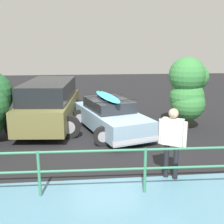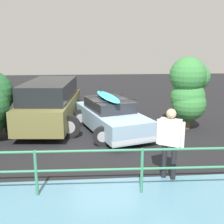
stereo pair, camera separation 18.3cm
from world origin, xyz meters
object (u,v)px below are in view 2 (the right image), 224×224
Objects in this scene: sedan_car at (110,116)px; bush_near_left at (189,90)px; suv_car at (51,103)px; person_bystander at (170,137)px.

sedan_car is 1.58× the size of bush_near_left.
sedan_car is 0.89× the size of suv_car.
person_bystander is (-3.59, 5.00, 0.11)m from suv_car.
suv_car reaches higher than sedan_car.
person_bystander reaches higher than sedan_car.
bush_near_left is (-5.55, 0.78, 0.62)m from suv_car.
suv_car is at bearing -8.05° from bush_near_left.
sedan_car is at bearing 158.66° from suv_car.
suv_car is 6.15m from person_bystander.
bush_near_left reaches higher than suv_car.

